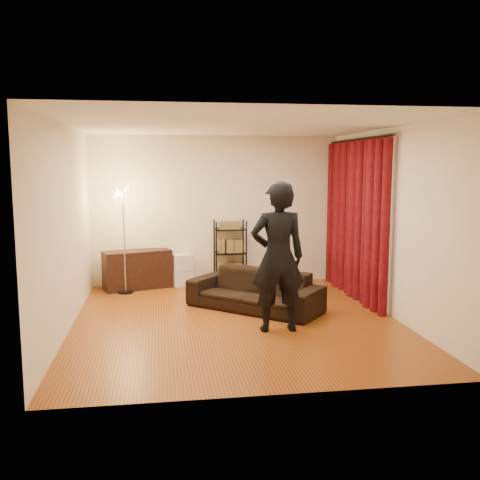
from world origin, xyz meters
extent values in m
plane|color=#975314|center=(0.00, 0.00, 0.00)|extent=(5.00, 5.00, 0.00)
plane|color=white|center=(0.00, 0.00, 2.70)|extent=(5.00, 5.00, 0.00)
plane|color=#F3E6C8|center=(0.00, 2.50, 1.35)|extent=(5.00, 0.00, 5.00)
plane|color=#F3E6C8|center=(0.00, -2.50, 1.35)|extent=(5.00, 0.00, 5.00)
plane|color=#F3E6C8|center=(-2.25, 0.00, 1.35)|extent=(0.00, 5.00, 5.00)
plane|color=#F3E6C8|center=(2.25, 0.00, 1.35)|extent=(0.00, 5.00, 5.00)
cylinder|color=black|center=(2.15, 1.12, 2.58)|extent=(0.04, 2.65, 0.04)
imported|color=black|center=(0.36, 0.53, 0.30)|extent=(2.05, 1.92, 0.59)
imported|color=black|center=(0.47, -0.53, 0.98)|extent=(0.72, 0.48, 1.96)
cube|color=#321A12|center=(-1.45, 2.23, 0.34)|extent=(1.24, 0.78, 0.68)
camera|label=1|loc=(-1.03, -7.22, 2.16)|focal=40.00mm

